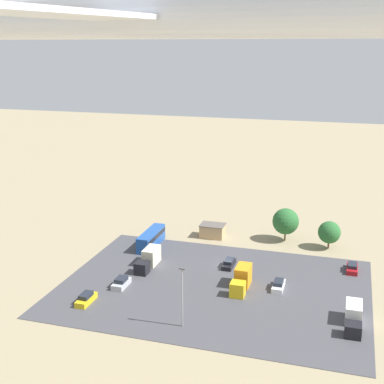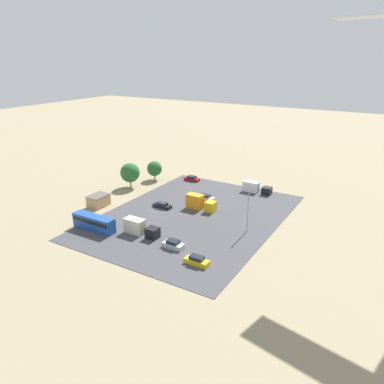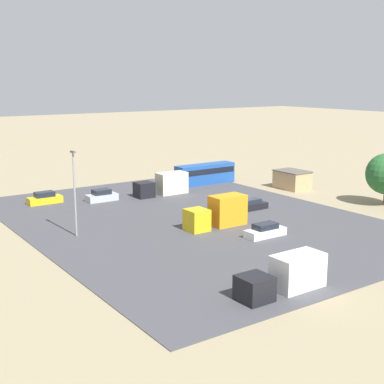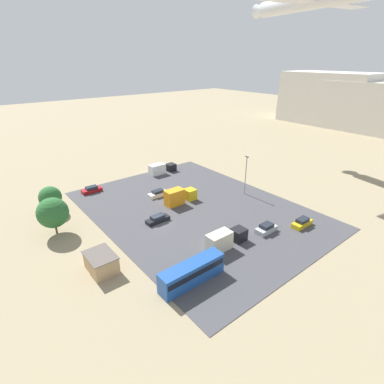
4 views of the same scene
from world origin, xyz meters
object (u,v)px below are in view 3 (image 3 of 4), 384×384
Objects in this scene: parked_car_0 at (45,199)px; parked_car_2 at (250,205)px; parked_car_4 at (102,196)px; parked_truck_1 at (219,213)px; bus at (205,173)px; shed_building at (292,180)px; parked_truck_2 at (286,276)px; parked_car_3 at (265,231)px; parked_truck_0 at (164,185)px.

parked_car_0 is 0.96× the size of parked_car_2.
parked_car_2 is at bearing 40.99° from parked_car_4.
parked_car_4 is at bearing 15.27° from parked_truck_1.
bus is at bearing 95.76° from parked_car_4.
parked_car_0 is at bearing 71.69° from shed_building.
bus reaches higher than parked_truck_2.
shed_building is at bearing -51.05° from parked_car_3.
parked_car_3 is (-17.15, 21.21, -0.74)m from shed_building.
parked_car_0 is at bearing 87.77° from bus.
shed_building is 20.23m from parked_truck_0.
parked_truck_2 is (-38.13, 1.94, 0.60)m from parked_car_4.
shed_building is 0.69× the size of parked_truck_1.
bus reaches higher than parked_truck_0.
shed_building is 25.39m from parked_truck_1.
parked_truck_1 is (-18.42, 3.99, 0.16)m from parked_truck_0.
parked_truck_0 is at bearing 68.76° from shed_building.
parked_car_0 is 0.56× the size of parked_truck_0.
parked_car_0 is at bearing 7.13° from parked_truck_2.
parked_car_2 is 0.63× the size of parked_truck_1.
parked_car_3 is at bearing -36.19° from parked_truck_2.
bus reaches higher than parked_car_4.
parked_car_2 is 1.01× the size of parked_car_3.
parked_truck_1 reaches higher than parked_truck_0.
parked_car_2 is at bearing 115.67° from shed_building.
shed_building is 27.28m from parked_car_3.
bus is at bearing -23.68° from parked_car_3.
parked_truck_2 reaches higher than parked_car_0.
parked_car_4 is at bearing 72.84° from shed_building.
parked_car_4 is at bearing -112.72° from parked_car_0.
parked_car_2 is at bearing -33.18° from parked_car_3.
parked_car_4 is at bearing 81.56° from parked_truck_0.
parked_truck_1 is at bearing 15.27° from parked_car_4.
parked_truck_0 reaches higher than shed_building.
bus is 2.19× the size of parked_car_3.
parked_car_0 is 0.58× the size of parked_truck_2.
parked_car_2 is (-18.69, -20.74, -0.08)m from parked_car_0.
bus is 26.35m from parked_car_0.
parked_truck_1 is at bearing 167.79° from parked_truck_0.
bus is at bearing -27.85° from parked_truck_2.
bus is 2.16× the size of parked_car_2.
parked_truck_1 is (6.05, 1.63, 0.99)m from parked_car_3.
parked_truck_2 is (-18.32, 7.35, -0.31)m from parked_truck_1.
parked_truck_2 is (-40.07, 21.17, -0.44)m from bus.
shed_building is 42.14m from parked_truck_2.
bus reaches higher than parked_car_0.
parked_car_3 is 6.35m from parked_truck_1.
shed_building is 0.51× the size of bus.
shed_building is at bearing -45.74° from parked_truck_2.
parked_car_0 is (11.69, 35.32, -0.67)m from shed_building.
parked_car_3 is 0.58× the size of parked_truck_0.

